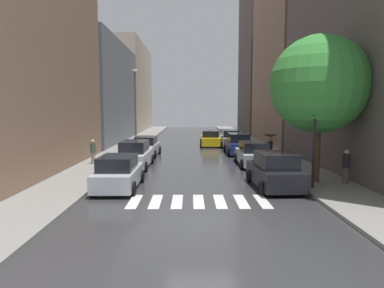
% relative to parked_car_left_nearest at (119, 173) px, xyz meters
% --- Properties ---
extents(ground_plane, '(28.00, 72.00, 0.04)m').
position_rel_parked_car_left_nearest_xyz_m(ground_plane, '(3.83, 18.97, -0.79)').
color(ground_plane, '#313134').
extents(sidewalk_left, '(3.00, 72.00, 0.15)m').
position_rel_parked_car_left_nearest_xyz_m(sidewalk_left, '(-2.67, 18.97, -0.69)').
color(sidewalk_left, gray).
rests_on(sidewalk_left, ground).
extents(sidewalk_right, '(3.00, 72.00, 0.15)m').
position_rel_parked_car_left_nearest_xyz_m(sidewalk_right, '(10.33, 18.97, -0.69)').
color(sidewalk_right, gray).
rests_on(sidewalk_right, ground).
extents(crosswalk_stripes, '(5.85, 2.20, 0.01)m').
position_rel_parked_car_left_nearest_xyz_m(crosswalk_stripes, '(3.83, -2.36, -0.76)').
color(crosswalk_stripes, silver).
rests_on(crosswalk_stripes, ground).
extents(building_left_near, '(6.00, 16.58, 18.86)m').
position_rel_parked_car_left_nearest_xyz_m(building_left_near, '(-7.17, 4.74, 8.67)').
color(building_left_near, '#8C6B56').
rests_on(building_left_near, ground).
extents(building_left_mid, '(6.00, 18.50, 11.35)m').
position_rel_parked_car_left_nearest_xyz_m(building_left_mid, '(-7.17, 23.39, 4.91)').
color(building_left_mid, slate).
rests_on(building_left_mid, ground).
extents(building_left_far, '(6.00, 20.17, 14.55)m').
position_rel_parked_car_left_nearest_xyz_m(building_left_far, '(-7.17, 43.09, 6.51)').
color(building_left_far, '#B2A38C').
rests_on(building_left_far, ground).
extents(building_right_near, '(6.00, 18.51, 18.96)m').
position_rel_parked_car_left_nearest_xyz_m(building_right_near, '(14.83, 4.60, 8.71)').
color(building_right_near, '#564C47').
rests_on(building_right_near, ground).
extents(building_right_mid, '(6.00, 15.44, 21.81)m').
position_rel_parked_car_left_nearest_xyz_m(building_right_mid, '(14.83, 22.32, 10.14)').
color(building_right_mid, '#8C6B56').
rests_on(building_right_mid, ground).
extents(building_right_far, '(6.00, 12.58, 22.23)m').
position_rel_parked_car_left_nearest_xyz_m(building_right_far, '(14.83, 37.41, 10.35)').
color(building_right_far, '#564C47').
rests_on(building_right_far, ground).
extents(parked_car_left_nearest, '(2.05, 4.26, 1.64)m').
position_rel_parked_car_left_nearest_xyz_m(parked_car_left_nearest, '(0.00, 0.00, 0.00)').
color(parked_car_left_nearest, '#B2B7BF').
rests_on(parked_car_left_nearest, ground).
extents(parked_car_left_second, '(2.09, 4.83, 1.79)m').
position_rel_parked_car_left_nearest_xyz_m(parked_car_left_second, '(-0.14, 6.00, 0.07)').
color(parked_car_left_second, silver).
rests_on(parked_car_left_second, ground).
extents(parked_car_left_third, '(2.15, 4.19, 1.62)m').
position_rel_parked_car_left_nearest_xyz_m(parked_car_left_third, '(-0.11, 11.61, -0.01)').
color(parked_car_left_third, '#B2B7BF').
rests_on(parked_car_left_third, ground).
extents(parked_car_right_nearest, '(2.25, 4.35, 1.78)m').
position_rel_parked_car_left_nearest_xyz_m(parked_car_right_nearest, '(7.62, 0.08, 0.06)').
color(parked_car_right_nearest, black).
rests_on(parked_car_right_nearest, ground).
extents(parked_car_right_second, '(2.12, 4.47, 1.64)m').
position_rel_parked_car_left_nearest_xyz_m(parked_car_right_second, '(7.80, 6.79, 0.00)').
color(parked_car_right_second, '#B2B7BF').
rests_on(parked_car_right_second, ground).
extents(parked_car_right_third, '(2.10, 4.79, 1.78)m').
position_rel_parked_car_left_nearest_xyz_m(parked_car_right_third, '(7.59, 12.84, 0.06)').
color(parked_car_right_third, navy).
rests_on(parked_car_right_third, ground).
extents(parked_car_right_fourth, '(2.14, 4.66, 1.71)m').
position_rel_parked_car_left_nearest_xyz_m(parked_car_right_fourth, '(7.63, 18.54, 0.03)').
color(parked_car_right_fourth, '#B2B7BF').
rests_on(parked_car_right_fourth, ground).
extents(taxi_midroad, '(2.14, 4.55, 1.81)m').
position_rel_parked_car_left_nearest_xyz_m(taxi_midroad, '(5.59, 19.06, -0.00)').
color(taxi_midroad, yellow).
rests_on(taxi_midroad, ground).
extents(pedestrian_foreground, '(1.10, 1.10, 1.84)m').
position_rel_parked_car_left_nearest_xyz_m(pedestrian_foreground, '(9.37, 8.58, 0.77)').
color(pedestrian_foreground, black).
rests_on(pedestrian_foreground, sidewalk_right).
extents(pedestrian_near_tree, '(0.36, 0.36, 1.65)m').
position_rel_parked_car_left_nearest_xyz_m(pedestrian_near_tree, '(-3.11, 6.72, 0.24)').
color(pedestrian_near_tree, gray).
rests_on(pedestrian_near_tree, sidewalk_left).
extents(pedestrian_by_kerb, '(0.36, 0.36, 1.72)m').
position_rel_parked_car_left_nearest_xyz_m(pedestrian_by_kerb, '(11.28, 0.42, 0.28)').
color(pedestrian_by_kerb, brown).
rests_on(pedestrian_by_kerb, sidewalk_right).
extents(street_tree_right, '(4.92, 4.92, 7.42)m').
position_rel_parked_car_left_nearest_xyz_m(street_tree_right, '(9.99, 1.03, 4.33)').
color(street_tree_right, '#513823').
rests_on(street_tree_right, sidewalk_right).
extents(traffic_light_right_corner, '(0.30, 0.42, 4.30)m').
position_rel_parked_car_left_nearest_xyz_m(traffic_light_right_corner, '(9.28, -0.56, 2.52)').
color(traffic_light_right_corner, black).
rests_on(traffic_light_right_corner, sidewalk_right).
extents(lamp_post_left, '(0.60, 0.28, 7.40)m').
position_rel_parked_car_left_nearest_xyz_m(lamp_post_left, '(-1.72, 16.46, 3.62)').
color(lamp_post_left, '#595B60').
rests_on(lamp_post_left, sidewalk_left).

